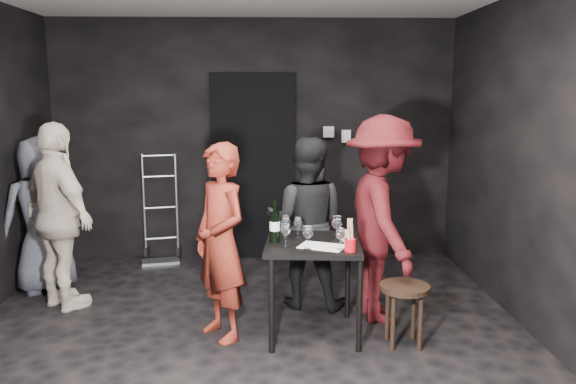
{
  "coord_description": "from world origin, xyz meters",
  "views": [
    {
      "loc": [
        0.21,
        -3.88,
        1.87
      ],
      "look_at": [
        0.33,
        0.25,
        1.15
      ],
      "focal_mm": 35.0,
      "sensor_mm": 36.0,
      "label": 1
    }
  ],
  "objects_px": {
    "bystander_cream": "(58,208)",
    "wine_bottle": "(275,226)",
    "man_maroon": "(383,205)",
    "breadstick_cup": "(350,235)",
    "woman_black": "(306,222)",
    "hand_truck": "(161,242)",
    "tasting_table": "(313,254)",
    "bystander_grey": "(42,215)",
    "stool": "(404,296)",
    "server_red": "(221,241)"
  },
  "relations": [
    {
      "from": "bystander_cream",
      "to": "wine_bottle",
      "type": "xyz_separation_m",
      "value": [
        1.87,
        -0.61,
        -0.02
      ]
    },
    {
      "from": "man_maroon",
      "to": "bystander_cream",
      "type": "bearing_deg",
      "value": 77.24
    },
    {
      "from": "man_maroon",
      "to": "breadstick_cup",
      "type": "relative_size",
      "value": 7.5
    },
    {
      "from": "woman_black",
      "to": "wine_bottle",
      "type": "height_order",
      "value": "woman_black"
    },
    {
      "from": "hand_truck",
      "to": "man_maroon",
      "type": "relative_size",
      "value": 0.63
    },
    {
      "from": "tasting_table",
      "to": "bystander_grey",
      "type": "distance_m",
      "value": 2.71
    },
    {
      "from": "stool",
      "to": "wine_bottle",
      "type": "distance_m",
      "value": 1.11
    },
    {
      "from": "server_red",
      "to": "breadstick_cup",
      "type": "xyz_separation_m",
      "value": [
        0.96,
        -0.24,
        0.1
      ]
    },
    {
      "from": "tasting_table",
      "to": "man_maroon",
      "type": "relative_size",
      "value": 0.39
    },
    {
      "from": "hand_truck",
      "to": "server_red",
      "type": "xyz_separation_m",
      "value": [
        0.87,
        -2.04,
        0.55
      ]
    },
    {
      "from": "server_red",
      "to": "bystander_grey",
      "type": "xyz_separation_m",
      "value": [
        -1.78,
        1.1,
        -0.03
      ]
    },
    {
      "from": "hand_truck",
      "to": "man_maroon",
      "type": "height_order",
      "value": "man_maroon"
    },
    {
      "from": "stool",
      "to": "wine_bottle",
      "type": "height_order",
      "value": "wine_bottle"
    },
    {
      "from": "wine_bottle",
      "to": "breadstick_cup",
      "type": "xyz_separation_m",
      "value": [
        0.54,
        -0.28,
        -0.01
      ]
    },
    {
      "from": "woman_black",
      "to": "breadstick_cup",
      "type": "distance_m",
      "value": 0.94
    },
    {
      "from": "server_red",
      "to": "breadstick_cup",
      "type": "bearing_deg",
      "value": 38.78
    },
    {
      "from": "server_red",
      "to": "man_maroon",
      "type": "xyz_separation_m",
      "value": [
        1.3,
        0.34,
        0.2
      ]
    },
    {
      "from": "breadstick_cup",
      "to": "woman_black",
      "type": "bearing_deg",
      "value": 106.24
    },
    {
      "from": "man_maroon",
      "to": "bystander_cream",
      "type": "height_order",
      "value": "man_maroon"
    },
    {
      "from": "bystander_cream",
      "to": "wine_bottle",
      "type": "distance_m",
      "value": 1.96
    },
    {
      "from": "stool",
      "to": "man_maroon",
      "type": "bearing_deg",
      "value": 98.49
    },
    {
      "from": "stool",
      "to": "wine_bottle",
      "type": "relative_size",
      "value": 1.44
    },
    {
      "from": "bystander_grey",
      "to": "tasting_table",
      "type": "bearing_deg",
      "value": 120.44
    },
    {
      "from": "server_red",
      "to": "bystander_grey",
      "type": "relative_size",
      "value": 1.04
    },
    {
      "from": "tasting_table",
      "to": "man_maroon",
      "type": "height_order",
      "value": "man_maroon"
    },
    {
      "from": "tasting_table",
      "to": "woman_black",
      "type": "distance_m",
      "value": 0.64
    },
    {
      "from": "woman_black",
      "to": "breadstick_cup",
      "type": "bearing_deg",
      "value": 119.73
    },
    {
      "from": "tasting_table",
      "to": "wine_bottle",
      "type": "distance_m",
      "value": 0.37
    },
    {
      "from": "tasting_table",
      "to": "wine_bottle",
      "type": "relative_size",
      "value": 2.3
    },
    {
      "from": "wine_bottle",
      "to": "breadstick_cup",
      "type": "relative_size",
      "value": 1.26
    },
    {
      "from": "hand_truck",
      "to": "server_red",
      "type": "relative_size",
      "value": 0.79
    },
    {
      "from": "tasting_table",
      "to": "bystander_grey",
      "type": "height_order",
      "value": "bystander_grey"
    },
    {
      "from": "tasting_table",
      "to": "woman_black",
      "type": "height_order",
      "value": "woman_black"
    },
    {
      "from": "woman_black",
      "to": "wine_bottle",
      "type": "relative_size",
      "value": 4.65
    },
    {
      "from": "woman_black",
      "to": "bystander_cream",
      "type": "distance_m",
      "value": 2.15
    },
    {
      "from": "server_red",
      "to": "woman_black",
      "type": "bearing_deg",
      "value": 96.48
    },
    {
      "from": "hand_truck",
      "to": "breadstick_cup",
      "type": "xyz_separation_m",
      "value": [
        1.82,
        -2.28,
        0.65
      ]
    },
    {
      "from": "woman_black",
      "to": "breadstick_cup",
      "type": "xyz_separation_m",
      "value": [
        0.26,
        -0.9,
        0.11
      ]
    },
    {
      "from": "tasting_table",
      "to": "woman_black",
      "type": "relative_size",
      "value": 0.49
    },
    {
      "from": "man_maroon",
      "to": "wine_bottle",
      "type": "distance_m",
      "value": 0.94
    },
    {
      "from": "wine_bottle",
      "to": "breadstick_cup",
      "type": "bearing_deg",
      "value": -26.86
    },
    {
      "from": "tasting_table",
      "to": "bystander_cream",
      "type": "xyz_separation_m",
      "value": [
        -2.16,
        0.62,
        0.25
      ]
    },
    {
      "from": "bystander_grey",
      "to": "breadstick_cup",
      "type": "xyz_separation_m",
      "value": [
        2.74,
        -1.34,
        0.13
      ]
    },
    {
      "from": "stool",
      "to": "bystander_grey",
      "type": "bearing_deg",
      "value": 157.83
    },
    {
      "from": "woman_black",
      "to": "hand_truck",
      "type": "bearing_deg",
      "value": -28.04
    },
    {
      "from": "tasting_table",
      "to": "stool",
      "type": "height_order",
      "value": "tasting_table"
    },
    {
      "from": "woman_black",
      "to": "man_maroon",
      "type": "relative_size",
      "value": 0.78
    },
    {
      "from": "hand_truck",
      "to": "man_maroon",
      "type": "bearing_deg",
      "value": -51.96
    },
    {
      "from": "tasting_table",
      "to": "bystander_grey",
      "type": "relative_size",
      "value": 0.51
    },
    {
      "from": "stool",
      "to": "bystander_grey",
      "type": "distance_m",
      "value": 3.43
    }
  ]
}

